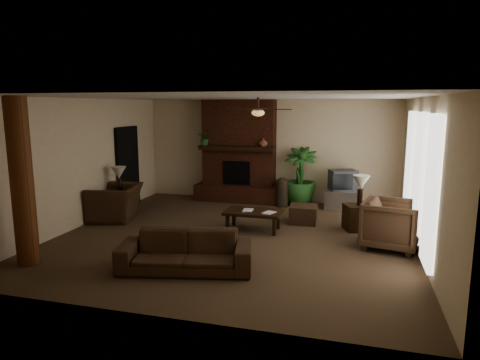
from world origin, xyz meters
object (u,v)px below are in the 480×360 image
(log_column, at_px, (22,183))
(coffee_table, at_px, (253,213))
(armchair_left, at_px, (115,197))
(tv_stand, at_px, (342,200))
(sofa, at_px, (186,245))
(armchair_right, at_px, (392,222))
(floor_plant, at_px, (300,189))
(lamp_right, at_px, (361,185))
(ottoman, at_px, (303,214))
(lamp_left, at_px, (119,175))
(floor_vase, at_px, (282,190))
(side_table_left, at_px, (121,204))
(side_table_right, at_px, (357,217))

(log_column, bearing_deg, coffee_table, 41.88)
(armchair_left, relative_size, tv_stand, 1.44)
(sofa, height_order, armchair_right, armchair_right)
(log_column, height_order, floor_plant, log_column)
(armchair_right, relative_size, lamp_right, 1.55)
(ottoman, relative_size, lamp_left, 0.92)
(floor_vase, relative_size, floor_plant, 0.50)
(tv_stand, height_order, lamp_right, lamp_right)
(armchair_left, relative_size, floor_vase, 1.59)
(armchair_left, relative_size, side_table_left, 2.22)
(lamp_left, relative_size, side_table_right, 1.18)
(log_column, xyz_separation_m, coffee_table, (3.22, 2.89, -1.03))
(floor_plant, xyz_separation_m, side_table_left, (-4.07, -2.19, -0.16))
(lamp_left, relative_size, lamp_right, 1.00)
(sofa, relative_size, armchair_left, 1.75)
(log_column, xyz_separation_m, side_table_left, (-0.20, 3.33, -1.12))
(coffee_table, xyz_separation_m, floor_plant, (0.66, 2.63, 0.06))
(side_table_right, bearing_deg, side_table_left, -178.22)
(armchair_left, xyz_separation_m, lamp_right, (5.54, 0.51, 0.47))
(lamp_left, bearing_deg, floor_vase, 28.30)
(coffee_table, xyz_separation_m, floor_vase, (0.23, 2.35, 0.06))
(log_column, distance_m, lamp_right, 6.44)
(log_column, height_order, side_table_left, log_column)
(log_column, bearing_deg, armchair_right, 22.19)
(armchair_left, distance_m, tv_stand, 5.63)
(coffee_table, bearing_deg, lamp_right, 14.79)
(armchair_left, distance_m, armchair_right, 6.12)
(armchair_left, height_order, side_table_right, armchair_left)
(ottoman, distance_m, floor_vase, 1.66)
(ottoman, height_order, tv_stand, tv_stand)
(ottoman, height_order, side_table_right, side_table_right)
(ottoman, bearing_deg, lamp_right, -13.85)
(floor_plant, bearing_deg, sofa, -103.36)
(armchair_right, distance_m, coffee_table, 2.79)
(floor_vase, bearing_deg, lamp_right, -41.94)
(sofa, bearing_deg, coffee_table, 64.99)
(side_table_left, bearing_deg, sofa, -45.03)
(side_table_right, bearing_deg, lamp_right, -30.44)
(side_table_left, bearing_deg, armchair_left, -78.55)
(log_column, distance_m, tv_stand, 7.36)
(tv_stand, distance_m, lamp_right, 2.01)
(sofa, bearing_deg, floor_vase, 68.47)
(armchair_right, height_order, side_table_left, armchair_right)
(floor_plant, bearing_deg, log_column, -125.11)
(ottoman, xyz_separation_m, side_table_left, (-4.38, -0.44, 0.08))
(armchair_left, distance_m, floor_plant, 4.75)
(floor_vase, bearing_deg, floor_plant, 32.62)
(coffee_table, height_order, ottoman, coffee_table)
(armchair_left, bearing_deg, lamp_right, 80.96)
(lamp_left, xyz_separation_m, lamp_right, (5.61, 0.19, 0.00))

